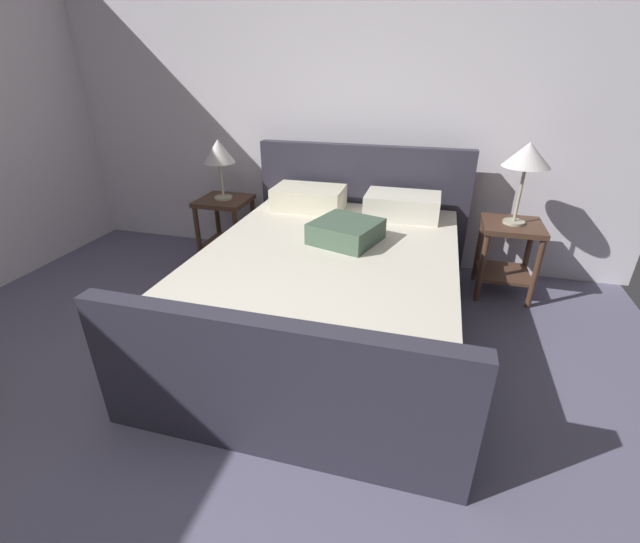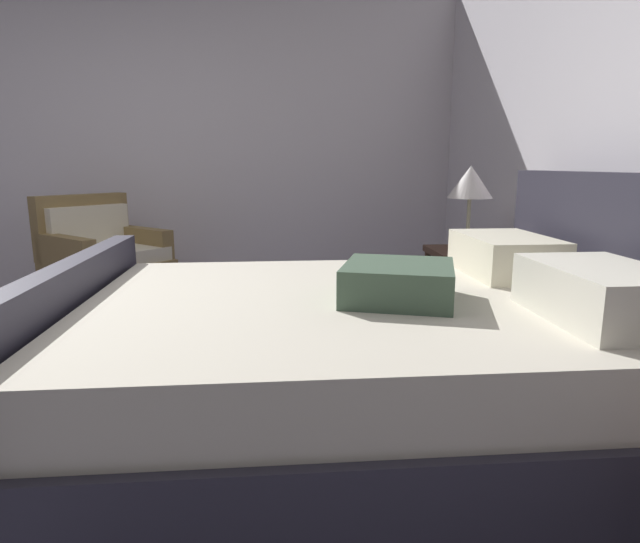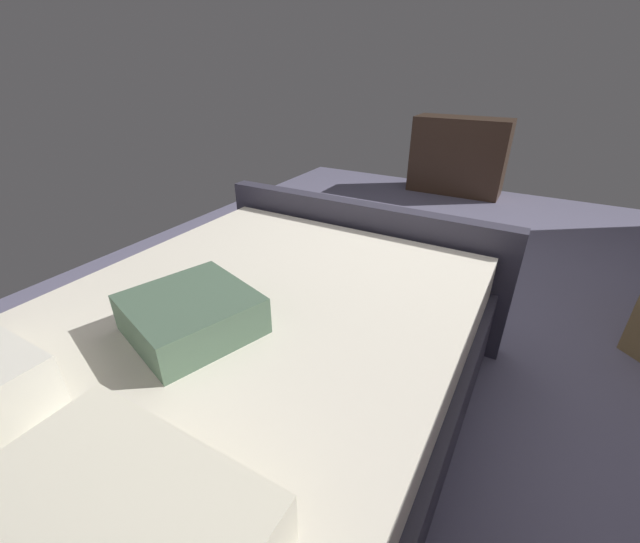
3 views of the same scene
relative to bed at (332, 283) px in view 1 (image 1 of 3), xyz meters
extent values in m
cube|color=white|center=(-0.30, 1.31, 0.96)|extent=(5.18, 0.12, 2.61)
cube|color=#33313F|center=(0.00, -0.05, -0.14)|extent=(1.68, 2.10, 0.40)
cube|color=#33313F|center=(0.00, 1.05, 0.20)|extent=(1.79, 0.11, 1.09)
cube|color=#33313F|center=(-0.01, -1.15, 0.04)|extent=(1.79, 0.11, 0.75)
cube|color=silver|center=(0.00, -0.05, 0.17)|extent=(1.60, 2.04, 0.22)
cube|color=silver|center=(-0.37, 0.72, 0.37)|extent=(0.56, 0.36, 0.18)
cube|color=silver|center=(0.38, 0.72, 0.37)|extent=(0.56, 0.36, 0.18)
cube|color=#49614C|center=(0.07, 0.11, 0.35)|extent=(0.50, 0.50, 0.14)
cube|color=#513425|center=(1.22, 0.84, 0.24)|extent=(0.44, 0.44, 0.04)
cube|color=#513425|center=(1.22, 0.84, -0.16)|extent=(0.40, 0.40, 0.02)
cylinder|color=#513425|center=(1.03, 0.65, -0.06)|extent=(0.04, 0.04, 0.56)
cylinder|color=#513425|center=(1.41, 0.65, -0.06)|extent=(0.04, 0.04, 0.56)
cylinder|color=#513425|center=(1.03, 1.03, -0.06)|extent=(0.04, 0.04, 0.56)
cylinder|color=#513425|center=(1.41, 1.03, -0.06)|extent=(0.04, 0.04, 0.56)
cylinder|color=#B7B293|center=(1.22, 0.84, 0.27)|extent=(0.16, 0.16, 0.02)
cylinder|color=#B7B293|center=(1.22, 0.84, 0.48)|extent=(0.02, 0.02, 0.41)
cone|color=white|center=(1.22, 0.84, 0.77)|extent=(0.33, 0.33, 0.17)
cube|color=#513425|center=(-1.22, 0.85, 0.24)|extent=(0.44, 0.44, 0.04)
cube|color=#513425|center=(-1.22, 0.85, -0.16)|extent=(0.40, 0.40, 0.02)
cylinder|color=#513425|center=(-1.41, 0.66, -0.06)|extent=(0.04, 0.04, 0.56)
cylinder|color=#513425|center=(-1.03, 0.66, -0.06)|extent=(0.04, 0.04, 0.56)
cylinder|color=#513425|center=(-1.41, 1.04, -0.06)|extent=(0.04, 0.04, 0.56)
cylinder|color=#513425|center=(-1.03, 1.04, -0.06)|extent=(0.04, 0.04, 0.56)
cylinder|color=#B7B293|center=(-1.22, 0.85, 0.27)|extent=(0.16, 0.16, 0.02)
cylinder|color=#B7B293|center=(-1.22, 0.85, 0.43)|extent=(0.02, 0.02, 0.30)
cone|color=white|center=(-1.22, 0.85, 0.68)|extent=(0.28, 0.28, 0.20)
camera|label=1|loc=(0.60, -2.50, 1.36)|focal=23.82mm
camera|label=2|loc=(1.98, -0.36, 0.78)|focal=29.74mm
camera|label=3|loc=(-0.91, 0.90, 1.14)|focal=22.34mm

